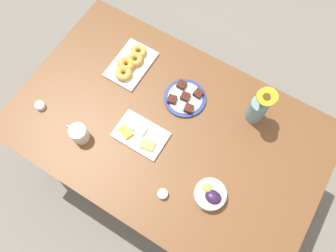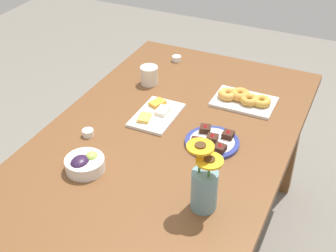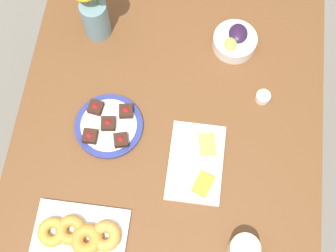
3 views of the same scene
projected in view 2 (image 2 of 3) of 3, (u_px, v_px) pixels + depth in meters
The scene contains 10 objects.
ground_plane at pixel (168, 252), 2.38m from camera, with size 6.00×6.00×0.00m, color slate.
dining_table at pixel (168, 150), 2.01m from camera, with size 1.60×1.00×0.74m.
coffee_mug at pixel (149, 75), 2.29m from camera, with size 0.12×0.09×0.09m.
grape_bowl at pixel (84, 164), 1.75m from camera, with size 0.15×0.15×0.07m.
cheese_platter at pixel (156, 114), 2.07m from camera, with size 0.26×0.17×0.03m.
croissant_platter at pixel (244, 99), 2.15m from camera, with size 0.19×0.28×0.05m.
jam_cup_honey at pixel (177, 58), 2.51m from camera, with size 0.05×0.05×0.03m.
jam_cup_berry at pixel (88, 133), 1.94m from camera, with size 0.05×0.05×0.03m.
dessert_plate at pixel (212, 141), 1.90m from camera, with size 0.22×0.22×0.05m.
flower_vase at pixel (204, 186), 1.55m from camera, with size 0.10×0.12×0.27m.
Camera 2 is at (-1.45, -0.67, 1.88)m, focal length 50.00 mm.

